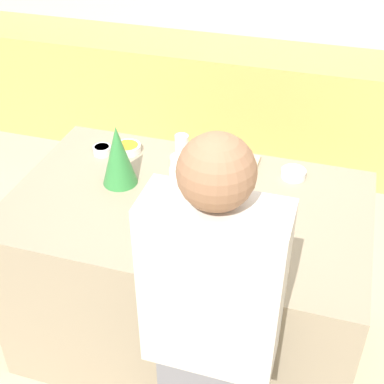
{
  "coord_description": "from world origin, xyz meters",
  "views": [
    {
      "loc": [
        0.58,
        -1.83,
        2.36
      ],
      "look_at": [
        0.02,
        0.0,
        0.98
      ],
      "focal_mm": 50.0,
      "sensor_mm": 36.0,
      "label": 1
    }
  ],
  "objects_px": {
    "candy_bowl_far_left": "(102,150)",
    "person": "(211,341)",
    "baking_tray": "(195,206)",
    "decorative_tree": "(118,155)",
    "candy_bowl_center_rear": "(181,160)",
    "candy_bowl_far_right": "(128,148)",
    "candy_bowl_behind_tray": "(293,173)",
    "gingerbread_house": "(195,184)",
    "cookbook": "(241,164)",
    "mug": "(182,143)"
  },
  "relations": [
    {
      "from": "candy_bowl_far_right",
      "to": "cookbook",
      "type": "xyz_separation_m",
      "value": [
        0.59,
        0.04,
        -0.01
      ]
    },
    {
      "from": "candy_bowl_far_left",
      "to": "candy_bowl_center_rear",
      "type": "bearing_deg",
      "value": 2.61
    },
    {
      "from": "candy_bowl_center_rear",
      "to": "baking_tray",
      "type": "bearing_deg",
      "value": -61.98
    },
    {
      "from": "gingerbread_house",
      "to": "person",
      "type": "height_order",
      "value": "person"
    },
    {
      "from": "gingerbread_house",
      "to": "mug",
      "type": "relative_size",
      "value": 3.45
    },
    {
      "from": "candy_bowl_center_rear",
      "to": "candy_bowl_far_right",
      "type": "bearing_deg",
      "value": 172.03
    },
    {
      "from": "candy_bowl_far_right",
      "to": "person",
      "type": "xyz_separation_m",
      "value": [
        0.72,
        -1.0,
        -0.07
      ]
    },
    {
      "from": "decorative_tree",
      "to": "candy_bowl_center_rear",
      "type": "xyz_separation_m",
      "value": [
        0.23,
        0.23,
        -0.12
      ]
    },
    {
      "from": "gingerbread_house",
      "to": "candy_bowl_far_left",
      "type": "relative_size",
      "value": 3.4
    },
    {
      "from": "candy_bowl_behind_tray",
      "to": "baking_tray",
      "type": "bearing_deg",
      "value": -136.12
    },
    {
      "from": "candy_bowl_center_rear",
      "to": "mug",
      "type": "height_order",
      "value": "mug"
    },
    {
      "from": "candy_bowl_far_left",
      "to": "person",
      "type": "height_order",
      "value": "person"
    },
    {
      "from": "decorative_tree",
      "to": "candy_bowl_center_rear",
      "type": "bearing_deg",
      "value": 45.23
    },
    {
      "from": "baking_tray",
      "to": "candy_bowl_far_left",
      "type": "bearing_deg",
      "value": 153.23
    },
    {
      "from": "candy_bowl_far_left",
      "to": "person",
      "type": "distance_m",
      "value": 1.26
    },
    {
      "from": "cookbook",
      "to": "person",
      "type": "xyz_separation_m",
      "value": [
        0.13,
        -1.04,
        -0.06
      ]
    },
    {
      "from": "gingerbread_house",
      "to": "candy_bowl_far_right",
      "type": "distance_m",
      "value": 0.6
    },
    {
      "from": "gingerbread_house",
      "to": "mug",
      "type": "bearing_deg",
      "value": 114.79
    },
    {
      "from": "candy_bowl_far_left",
      "to": "candy_bowl_far_right",
      "type": "xyz_separation_m",
      "value": [
        0.11,
        0.06,
        -0.0
      ]
    },
    {
      "from": "candy_bowl_behind_tray",
      "to": "mug",
      "type": "relative_size",
      "value": 1.32
    },
    {
      "from": "person",
      "to": "candy_bowl_center_rear",
      "type": "bearing_deg",
      "value": 113.61
    },
    {
      "from": "gingerbread_house",
      "to": "person",
      "type": "relative_size",
      "value": 0.18
    },
    {
      "from": "baking_tray",
      "to": "gingerbread_house",
      "type": "bearing_deg",
      "value": 25.37
    },
    {
      "from": "gingerbread_house",
      "to": "candy_bowl_center_rear",
      "type": "bearing_deg",
      "value": 118.11
    },
    {
      "from": "cookbook",
      "to": "person",
      "type": "bearing_deg",
      "value": -82.76
    },
    {
      "from": "baking_tray",
      "to": "decorative_tree",
      "type": "distance_m",
      "value": 0.43
    },
    {
      "from": "baking_tray",
      "to": "candy_bowl_far_right",
      "type": "distance_m",
      "value": 0.59
    },
    {
      "from": "candy_bowl_far_right",
      "to": "cookbook",
      "type": "height_order",
      "value": "candy_bowl_far_right"
    },
    {
      "from": "candy_bowl_center_rear",
      "to": "candy_bowl_far_right",
      "type": "distance_m",
      "value": 0.3
    },
    {
      "from": "mug",
      "to": "candy_bowl_center_rear",
      "type": "bearing_deg",
      "value": -74.1
    },
    {
      "from": "mug",
      "to": "gingerbread_house",
      "type": "bearing_deg",
      "value": -65.21
    },
    {
      "from": "gingerbread_house",
      "to": "candy_bowl_far_left",
      "type": "bearing_deg",
      "value": 153.27
    },
    {
      "from": "candy_bowl_behind_tray",
      "to": "candy_bowl_center_rear",
      "type": "height_order",
      "value": "candy_bowl_center_rear"
    },
    {
      "from": "mug",
      "to": "person",
      "type": "height_order",
      "value": "person"
    },
    {
      "from": "cookbook",
      "to": "mug",
      "type": "xyz_separation_m",
      "value": [
        -0.32,
        0.05,
        0.03
      ]
    },
    {
      "from": "candy_bowl_center_rear",
      "to": "mug",
      "type": "xyz_separation_m",
      "value": [
        -0.04,
        0.13,
        0.02
      ]
    },
    {
      "from": "baking_tray",
      "to": "gingerbread_house",
      "type": "relative_size",
      "value": 1.46
    },
    {
      "from": "baking_tray",
      "to": "decorative_tree",
      "type": "height_order",
      "value": "decorative_tree"
    },
    {
      "from": "mug",
      "to": "candy_bowl_behind_tray",
      "type": "bearing_deg",
      "value": -7.12
    },
    {
      "from": "candy_bowl_behind_tray",
      "to": "mug",
      "type": "height_order",
      "value": "mug"
    },
    {
      "from": "gingerbread_house",
      "to": "cookbook",
      "type": "distance_m",
      "value": 0.43
    },
    {
      "from": "candy_bowl_far_left",
      "to": "cookbook",
      "type": "bearing_deg",
      "value": 8.17
    },
    {
      "from": "candy_bowl_behind_tray",
      "to": "candy_bowl_far_right",
      "type": "distance_m",
      "value": 0.85
    },
    {
      "from": "candy_bowl_center_rear",
      "to": "gingerbread_house",
      "type": "bearing_deg",
      "value": -61.89
    },
    {
      "from": "gingerbread_house",
      "to": "mug",
      "type": "height_order",
      "value": "gingerbread_house"
    },
    {
      "from": "candy_bowl_far_left",
      "to": "candy_bowl_far_right",
      "type": "bearing_deg",
      "value": 28.1
    },
    {
      "from": "gingerbread_house",
      "to": "cookbook",
      "type": "height_order",
      "value": "gingerbread_house"
    },
    {
      "from": "gingerbread_house",
      "to": "candy_bowl_behind_tray",
      "type": "bearing_deg",
      "value": 43.89
    },
    {
      "from": "decorative_tree",
      "to": "candy_bowl_behind_tray",
      "type": "relative_size",
      "value": 2.5
    },
    {
      "from": "candy_bowl_far_right",
      "to": "baking_tray",
      "type": "bearing_deg",
      "value": -37.19
    }
  ]
}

